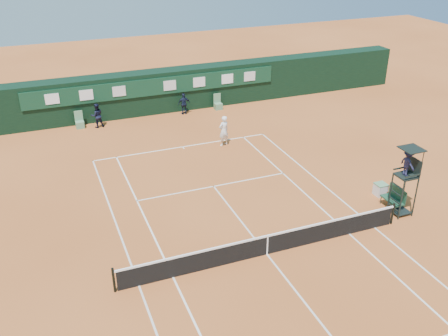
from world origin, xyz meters
The scene contains 14 objects.
ground centered at (0.00, 0.00, 0.00)m, with size 90.00×90.00×0.00m, color #BF622D.
court_lines centered at (0.00, 0.00, 0.01)m, with size 11.05×23.85×0.01m.
tennis_net centered at (0.00, 0.00, 0.51)m, with size 12.90×0.10×1.10m.
back_wall centered at (0.00, 18.74, 1.51)m, with size 40.00×1.65×3.00m.
linesman_chair_left centered at (-5.50, 17.48, 0.32)m, with size 0.55×0.50×1.15m.
linesman_chair_right centered at (4.50, 17.48, 0.32)m, with size 0.55×0.50×1.15m.
umpire_chair centered at (7.35, 0.59, 2.46)m, with size 0.96×0.95×3.42m.
player_bench centered at (7.43, 1.15, 0.60)m, with size 0.56×1.20×1.10m.
tennis_bag centered at (7.87, 1.64, 0.16)m, with size 0.38×0.87×0.33m, color black.
cooler centered at (7.61, 2.43, 0.33)m, with size 0.57×0.57×0.65m.
tennis_ball centered at (0.08, 5.68, 0.03)m, with size 0.07×0.07×0.07m, color #CCD732.
player centered at (2.47, 11.18, 0.97)m, with size 0.71×0.46×1.94m, color white.
ball_kid_left centered at (-4.35, 17.14, 0.83)m, with size 0.81×0.63×1.67m, color black.
ball_kid_right centered at (1.85, 17.39, 0.78)m, with size 0.92×0.38×1.56m, color black.
Camera 1 is at (-8.01, -15.31, 12.70)m, focal length 40.00 mm.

